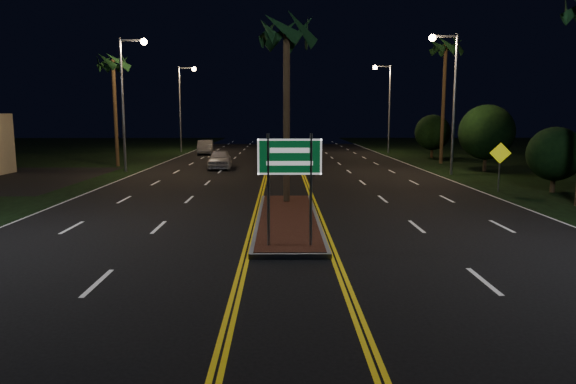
{
  "coord_description": "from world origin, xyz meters",
  "views": [
    {
      "loc": [
        -0.25,
        -11.49,
        3.82
      ],
      "look_at": [
        -0.06,
        1.48,
        1.9
      ],
      "focal_mm": 32.0,
      "sensor_mm": 36.0,
      "label": 1
    }
  ],
  "objects_px": {
    "palm_median": "(287,32)",
    "shrub_far": "(433,132)",
    "car_far": "(205,146)",
    "warning_sign": "(500,160)",
    "shrub_mid": "(486,132)",
    "median_island": "(288,219)",
    "streetlight_right_mid": "(449,87)",
    "streetlight_left_far": "(183,99)",
    "palm_right_far": "(446,48)",
    "streetlight_left_mid": "(128,89)",
    "car_near": "(220,158)",
    "streetlight_right_far": "(386,98)",
    "shrub_near": "(555,154)",
    "palm_left_far": "(113,63)",
    "highway_sign": "(290,167)"
  },
  "relations": [
    {
      "from": "palm_median",
      "to": "shrub_far",
      "type": "height_order",
      "value": "palm_median"
    },
    {
      "from": "car_far",
      "to": "warning_sign",
      "type": "distance_m",
      "value": 32.58
    },
    {
      "from": "shrub_mid",
      "to": "shrub_far",
      "type": "distance_m",
      "value": 12.01
    },
    {
      "from": "shrub_far",
      "to": "median_island",
      "type": "bearing_deg",
      "value": -115.45
    },
    {
      "from": "streetlight_right_mid",
      "to": "car_far",
      "type": "xyz_separation_m",
      "value": [
        -18.53,
        18.78,
        -4.84
      ]
    },
    {
      "from": "streetlight_left_far",
      "to": "streetlight_right_mid",
      "type": "height_order",
      "value": "same"
    },
    {
      "from": "palm_right_far",
      "to": "streetlight_left_mid",
      "type": "bearing_deg",
      "value": -165.63
    },
    {
      "from": "car_near",
      "to": "car_far",
      "type": "xyz_separation_m",
      "value": [
        -3.19,
        14.68,
        0.01
      ]
    },
    {
      "from": "streetlight_right_far",
      "to": "shrub_mid",
      "type": "bearing_deg",
      "value": -79.34
    },
    {
      "from": "streetlight_left_far",
      "to": "shrub_far",
      "type": "xyz_separation_m",
      "value": [
        24.41,
        -8.0,
        -3.32
      ]
    },
    {
      "from": "palm_median",
      "to": "median_island",
      "type": "bearing_deg",
      "value": -90.0
    },
    {
      "from": "palm_right_far",
      "to": "shrub_near",
      "type": "distance_m",
      "value": 17.56
    },
    {
      "from": "palm_left_far",
      "to": "streetlight_left_far",
      "type": "bearing_deg",
      "value": 82.22
    },
    {
      "from": "highway_sign",
      "to": "palm_right_far",
      "type": "height_order",
      "value": "palm_right_far"
    },
    {
      "from": "warning_sign",
      "to": "shrub_near",
      "type": "bearing_deg",
      "value": 5.73
    },
    {
      "from": "shrub_mid",
      "to": "car_near",
      "type": "height_order",
      "value": "shrub_mid"
    },
    {
      "from": "median_island",
      "to": "car_far",
      "type": "height_order",
      "value": "car_far"
    },
    {
      "from": "streetlight_left_mid",
      "to": "warning_sign",
      "type": "bearing_deg",
      "value": -24.75
    },
    {
      "from": "streetlight_right_mid",
      "to": "streetlight_right_far",
      "type": "height_order",
      "value": "same"
    },
    {
      "from": "palm_left_far",
      "to": "median_island",
      "type": "bearing_deg",
      "value": -58.64
    },
    {
      "from": "highway_sign",
      "to": "palm_median",
      "type": "relative_size",
      "value": 0.39
    },
    {
      "from": "shrub_far",
      "to": "palm_median",
      "type": "bearing_deg",
      "value": -118.42
    },
    {
      "from": "streetlight_left_mid",
      "to": "car_far",
      "type": "height_order",
      "value": "streetlight_left_mid"
    },
    {
      "from": "highway_sign",
      "to": "shrub_far",
      "type": "distance_m",
      "value": 35.96
    },
    {
      "from": "palm_left_far",
      "to": "palm_right_far",
      "type": "relative_size",
      "value": 0.85
    },
    {
      "from": "car_near",
      "to": "car_far",
      "type": "distance_m",
      "value": 15.02
    },
    {
      "from": "streetlight_left_far",
      "to": "warning_sign",
      "type": "relative_size",
      "value": 3.58
    },
    {
      "from": "shrub_far",
      "to": "streetlight_right_mid",
      "type": "bearing_deg",
      "value": -102.82
    },
    {
      "from": "streetlight_right_far",
      "to": "car_near",
      "type": "relative_size",
      "value": 1.84
    },
    {
      "from": "streetlight_right_mid",
      "to": "streetlight_right_far",
      "type": "xyz_separation_m",
      "value": [
        0.0,
        20.0,
        0.0
      ]
    },
    {
      "from": "shrub_far",
      "to": "warning_sign",
      "type": "height_order",
      "value": "shrub_far"
    },
    {
      "from": "streetlight_left_mid",
      "to": "shrub_mid",
      "type": "height_order",
      "value": "streetlight_left_mid"
    },
    {
      "from": "streetlight_right_far",
      "to": "palm_right_far",
      "type": "xyz_separation_m",
      "value": [
        2.19,
        -12.0,
        3.49
      ]
    },
    {
      "from": "streetlight_right_mid",
      "to": "car_far",
      "type": "bearing_deg",
      "value": 134.61
    },
    {
      "from": "highway_sign",
      "to": "shrub_near",
      "type": "relative_size",
      "value": 0.97
    },
    {
      "from": "palm_left_far",
      "to": "palm_right_far",
      "type": "height_order",
      "value": "palm_right_far"
    },
    {
      "from": "palm_left_far",
      "to": "car_near",
      "type": "relative_size",
      "value": 1.8
    },
    {
      "from": "median_island",
      "to": "streetlight_left_far",
      "type": "height_order",
      "value": "streetlight_left_far"
    },
    {
      "from": "palm_left_far",
      "to": "shrub_far",
      "type": "xyz_separation_m",
      "value": [
        26.6,
        8.0,
        -5.41
      ]
    },
    {
      "from": "median_island",
      "to": "warning_sign",
      "type": "height_order",
      "value": "warning_sign"
    },
    {
      "from": "palm_median",
      "to": "car_far",
      "type": "distance_m",
      "value": 31.96
    },
    {
      "from": "streetlight_right_mid",
      "to": "palm_right_far",
      "type": "bearing_deg",
      "value": 74.71
    },
    {
      "from": "streetlight_left_mid",
      "to": "streetlight_right_far",
      "type": "xyz_separation_m",
      "value": [
        21.23,
        18.0,
        0.0
      ]
    },
    {
      "from": "car_near",
      "to": "streetlight_left_mid",
      "type": "bearing_deg",
      "value": -163.83
    },
    {
      "from": "shrub_mid",
      "to": "palm_left_far",
      "type": "bearing_deg",
      "value": 171.51
    },
    {
      "from": "palm_median",
      "to": "shrub_mid",
      "type": "bearing_deg",
      "value": 43.96
    },
    {
      "from": "streetlight_left_mid",
      "to": "shrub_mid",
      "type": "distance_m",
      "value": 24.79
    },
    {
      "from": "streetlight_right_mid",
      "to": "palm_left_far",
      "type": "height_order",
      "value": "streetlight_right_mid"
    },
    {
      "from": "median_island",
      "to": "streetlight_left_mid",
      "type": "distance_m",
      "value": 20.8
    },
    {
      "from": "streetlight_right_mid",
      "to": "streetlight_left_mid",
      "type": "bearing_deg",
      "value": 174.62
    }
  ]
}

